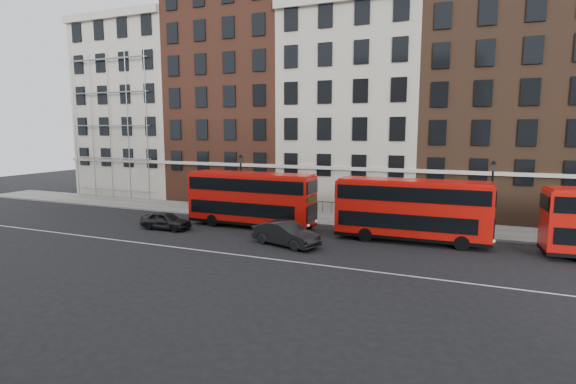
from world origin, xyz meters
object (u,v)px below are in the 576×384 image
at_px(bus_b, 251,198).
at_px(car_rear, 166,221).
at_px(bus_c, 411,209).
at_px(car_front, 286,234).

xyz_separation_m(bus_b, car_rear, (-5.61, -3.30, -1.61)).
height_order(bus_c, car_front, bus_c).
bearing_deg(car_rear, car_front, -95.72).
distance_m(bus_c, car_front, 8.65).
bearing_deg(bus_c, bus_b, 178.77).
xyz_separation_m(bus_b, car_front, (4.76, -4.16, -1.50)).
distance_m(bus_b, car_rear, 6.70).
bearing_deg(car_front, car_rear, 102.66).
bearing_deg(bus_c, car_front, -152.01).
distance_m(car_rear, car_front, 10.40).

